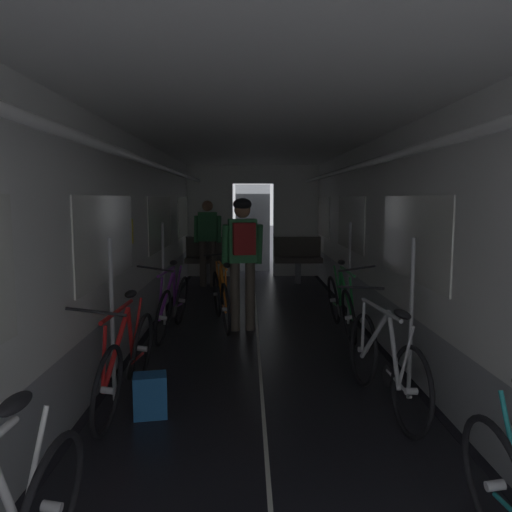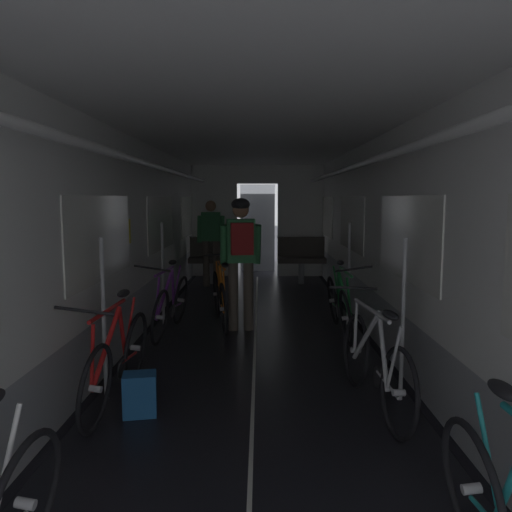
# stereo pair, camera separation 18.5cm
# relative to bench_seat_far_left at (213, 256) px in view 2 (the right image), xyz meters

# --- Properties ---
(train_car_shell) EXTENTS (3.14, 12.34, 2.57)m
(train_car_shell) POSITION_rel_bench_seat_far_left_xyz_m (0.90, -4.47, 1.13)
(train_car_shell) COLOR black
(train_car_shell) RESTS_ON ground
(bench_seat_far_left) EXTENTS (0.98, 0.51, 0.95)m
(bench_seat_far_left) POSITION_rel_bench_seat_far_left_xyz_m (0.00, 0.00, 0.00)
(bench_seat_far_left) COLOR gray
(bench_seat_far_left) RESTS_ON ground
(bench_seat_far_right) EXTENTS (0.98, 0.51, 0.95)m
(bench_seat_far_right) POSITION_rel_bench_seat_far_left_xyz_m (1.80, 0.00, 0.00)
(bench_seat_far_right) COLOR gray
(bench_seat_far_right) RESTS_ON ground
(bicycle_green) EXTENTS (0.44, 1.69, 0.96)m
(bicycle_green) POSITION_rel_bench_seat_far_left_xyz_m (1.97, -3.86, -0.19)
(bicycle_green) COLOR black
(bicycle_green) RESTS_ON ground
(bicycle_red) EXTENTS (0.44, 1.69, 0.95)m
(bicycle_red) POSITION_rel_bench_seat_far_left_xyz_m (-0.23, -6.08, -0.19)
(bicycle_red) COLOR black
(bicycle_red) RESTS_ON ground
(bicycle_silver) EXTENTS (0.45, 1.69, 0.94)m
(bicycle_silver) POSITION_rel_bench_seat_far_left_xyz_m (1.90, -6.16, -0.18)
(bicycle_silver) COLOR black
(bicycle_silver) RESTS_ON ground
(bicycle_purple) EXTENTS (0.47, 1.69, 0.96)m
(bicycle_purple) POSITION_rel_bench_seat_far_left_xyz_m (-0.18, -3.85, -0.19)
(bicycle_purple) COLOR black
(bicycle_purple) RESTS_ON ground
(person_cyclist_aisle) EXTENTS (0.55, 0.42, 1.73)m
(person_cyclist_aisle) POSITION_rel_bench_seat_far_left_xyz_m (0.71, -3.70, 0.50)
(person_cyclist_aisle) COLOR brown
(person_cyclist_aisle) RESTS_ON ground
(bicycle_orange_in_aisle) EXTENTS (0.45, 1.68, 0.95)m
(bicycle_orange_in_aisle) POSITION_rel_bench_seat_far_left_xyz_m (0.42, -3.43, -0.18)
(bicycle_orange_in_aisle) COLOR black
(bicycle_orange_in_aisle) RESTS_ON ground
(person_standing_near_bench) EXTENTS (0.53, 0.23, 1.69)m
(person_standing_near_bench) POSITION_rel_bench_seat_far_left_xyz_m (0.00, -0.38, 0.41)
(person_standing_near_bench) COLOR brown
(person_standing_near_bench) RESTS_ON ground
(backpack_on_floor) EXTENTS (0.29, 0.24, 0.34)m
(backpack_on_floor) POSITION_rel_bench_seat_far_left_xyz_m (0.00, -6.30, -0.40)
(backpack_on_floor) COLOR #1E5693
(backpack_on_floor) RESTS_ON ground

